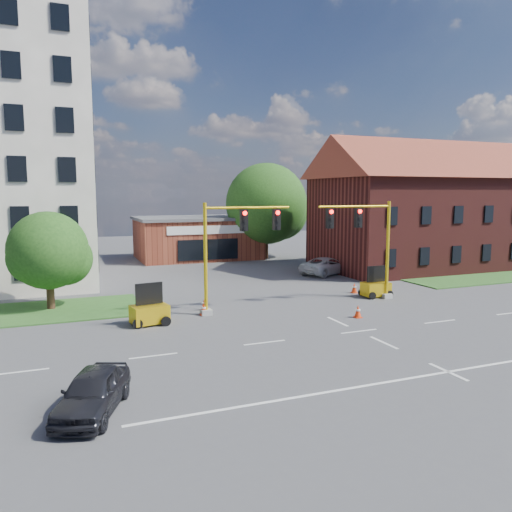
% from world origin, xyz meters
% --- Properties ---
extents(ground, '(120.00, 120.00, 0.00)m').
position_xyz_m(ground, '(0.00, 0.00, 0.00)').
color(ground, '#48484B').
rests_on(ground, ground).
extents(grass_verge_ne, '(14.00, 4.00, 0.08)m').
position_xyz_m(grass_verge_ne, '(18.00, 9.00, 0.04)').
color(grass_verge_ne, '#2A501E').
rests_on(grass_verge_ne, ground).
extents(lane_markings, '(60.00, 36.00, 0.01)m').
position_xyz_m(lane_markings, '(0.00, -3.00, 0.01)').
color(lane_markings, silver).
rests_on(lane_markings, ground).
extents(brick_shop, '(12.40, 8.40, 4.30)m').
position_xyz_m(brick_shop, '(0.00, 29.98, 2.16)').
color(brick_shop, maroon).
rests_on(brick_shop, ground).
extents(townhouse_row, '(21.00, 11.00, 11.50)m').
position_xyz_m(townhouse_row, '(18.00, 16.00, 5.93)').
color(townhouse_row, '#501B18').
rests_on(townhouse_row, ground).
extents(tree_large, '(8.68, 8.27, 9.77)m').
position_xyz_m(tree_large, '(6.92, 27.08, 5.40)').
color(tree_large, '#352313').
rests_on(tree_large, ground).
extents(tree_nw_front, '(4.68, 4.46, 5.69)m').
position_xyz_m(tree_nw_front, '(-13.77, 10.58, 3.31)').
color(tree_nw_front, '#352313').
rests_on(tree_nw_front, ground).
extents(signal_mast_west, '(5.30, 0.60, 6.20)m').
position_xyz_m(signal_mast_west, '(-4.36, 6.00, 3.92)').
color(signal_mast_west, gray).
rests_on(signal_mast_west, ground).
extents(signal_mast_east, '(5.30, 0.60, 6.20)m').
position_xyz_m(signal_mast_east, '(4.36, 6.00, 3.92)').
color(signal_mast_east, gray).
rests_on(signal_mast_east, ground).
extents(trailer_west, '(2.00, 1.50, 2.07)m').
position_xyz_m(trailer_west, '(-9.26, 5.10, 0.65)').
color(trailer_west, gold).
rests_on(trailer_west, ground).
extents(trailer_east, '(1.72, 1.16, 1.94)m').
position_xyz_m(trailer_east, '(5.61, 6.59, 0.61)').
color(trailer_east, gold).
rests_on(trailer_east, ground).
extents(cone_a, '(0.40, 0.40, 0.70)m').
position_xyz_m(cone_a, '(-6.14, 5.99, 0.34)').
color(cone_a, '#F7370D').
rests_on(cone_a, ground).
extents(cone_b, '(0.40, 0.40, 0.70)m').
position_xyz_m(cone_b, '(-5.80, 7.08, 0.34)').
color(cone_b, '#F7370D').
rests_on(cone_b, ground).
extents(cone_c, '(0.40, 0.40, 0.70)m').
position_xyz_m(cone_c, '(1.47, 2.35, 0.34)').
color(cone_c, '#F7370D').
rests_on(cone_c, ground).
extents(cone_d, '(0.40, 0.40, 0.70)m').
position_xyz_m(cone_d, '(5.02, 8.19, 0.34)').
color(cone_d, '#F7370D').
rests_on(cone_d, ground).
extents(pickup_white, '(5.62, 4.12, 1.42)m').
position_xyz_m(pickup_white, '(7.28, 15.78, 0.71)').
color(pickup_white, silver).
rests_on(pickup_white, ground).
extents(sedan_dark, '(2.95, 4.23, 1.34)m').
position_xyz_m(sedan_dark, '(-12.68, -4.71, 0.67)').
color(sedan_dark, black).
rests_on(sedan_dark, ground).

